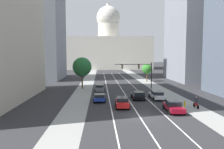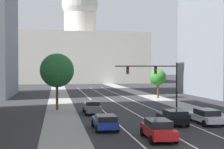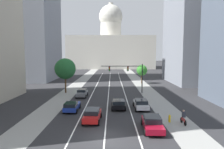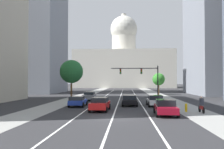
{
  "view_description": "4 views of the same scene",
  "coord_description": "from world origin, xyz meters",
  "px_view_note": "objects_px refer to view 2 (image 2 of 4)",
  "views": [
    {
      "loc": [
        -4.91,
        -26.94,
        7.6
      ],
      "look_at": [
        -1.66,
        33.43,
        2.46
      ],
      "focal_mm": 35.22,
      "sensor_mm": 36.0,
      "label": 1
    },
    {
      "loc": [
        -9.23,
        -18.0,
        5.35
      ],
      "look_at": [
        -0.0,
        34.4,
        4.33
      ],
      "focal_mm": 51.31,
      "sensor_mm": 36.0,
      "label": 2
    },
    {
      "loc": [
        0.71,
        -19.7,
        8.13
      ],
      "look_at": [
        0.72,
        35.63,
        2.7
      ],
      "focal_mm": 33.35,
      "sensor_mm": 36.0,
      "label": 3
    },
    {
      "loc": [
        1.23,
        -22.43,
        3.32
      ],
      "look_at": [
        -1.68,
        28.11,
        4.64
      ],
      "focal_mm": 39.79,
      "sensor_mm": 36.0,
      "label": 4
    }
  ],
  "objects_px": {
    "car_blue": "(105,121)",
    "car_gray": "(92,107)",
    "street_tree_near_left": "(57,70)",
    "traffic_signal_mast": "(157,75)",
    "street_tree_near_right": "(158,77)",
    "car_black": "(173,117)",
    "car_white": "(206,116)",
    "capitol_building": "(80,52)",
    "car_red": "(158,129)"
  },
  "relations": [
    {
      "from": "car_blue",
      "to": "car_gray",
      "type": "bearing_deg",
      "value": 0.18
    },
    {
      "from": "street_tree_near_left",
      "to": "traffic_signal_mast",
      "type": "bearing_deg",
      "value": -1.5
    },
    {
      "from": "street_tree_near_right",
      "to": "car_gray",
      "type": "bearing_deg",
      "value": -127.94
    },
    {
      "from": "street_tree_near_left",
      "to": "street_tree_near_right",
      "type": "bearing_deg",
      "value": 37.21
    },
    {
      "from": "car_black",
      "to": "street_tree_near_left",
      "type": "distance_m",
      "value": 17.44
    },
    {
      "from": "car_white",
      "to": "traffic_signal_mast",
      "type": "distance_m",
      "value": 13.19
    },
    {
      "from": "street_tree_near_right",
      "to": "street_tree_near_left",
      "type": "bearing_deg",
      "value": -142.79
    },
    {
      "from": "street_tree_near_left",
      "to": "car_black",
      "type": "bearing_deg",
      "value": -50.49
    },
    {
      "from": "car_white",
      "to": "car_black",
      "type": "bearing_deg",
      "value": 90.96
    },
    {
      "from": "car_blue",
      "to": "traffic_signal_mast",
      "type": "height_order",
      "value": "traffic_signal_mast"
    },
    {
      "from": "car_blue",
      "to": "car_black",
      "type": "relative_size",
      "value": 1.02
    },
    {
      "from": "car_blue",
      "to": "street_tree_near_left",
      "type": "height_order",
      "value": "street_tree_near_left"
    },
    {
      "from": "street_tree_near_right",
      "to": "street_tree_near_left",
      "type": "relative_size",
      "value": 0.72
    },
    {
      "from": "capitol_building",
      "to": "car_red",
      "type": "distance_m",
      "value": 101.03
    },
    {
      "from": "car_red",
      "to": "street_tree_near_left",
      "type": "distance_m",
      "value": 20.61
    },
    {
      "from": "capitol_building",
      "to": "street_tree_near_right",
      "type": "bearing_deg",
      "value": -82.5
    },
    {
      "from": "car_red",
      "to": "car_white",
      "type": "distance_m",
      "value": 8.85
    },
    {
      "from": "car_white",
      "to": "street_tree_near_left",
      "type": "height_order",
      "value": "street_tree_near_left"
    },
    {
      "from": "car_blue",
      "to": "street_tree_near_left",
      "type": "bearing_deg",
      "value": 15.97
    },
    {
      "from": "car_gray",
      "to": "street_tree_near_left",
      "type": "bearing_deg",
      "value": 43.7
    },
    {
      "from": "car_black",
      "to": "street_tree_near_left",
      "type": "height_order",
      "value": "street_tree_near_left"
    },
    {
      "from": "car_gray",
      "to": "car_white",
      "type": "relative_size",
      "value": 0.89
    },
    {
      "from": "capitol_building",
      "to": "traffic_signal_mast",
      "type": "relative_size",
      "value": 5.58
    },
    {
      "from": "capitol_building",
      "to": "traffic_signal_mast",
      "type": "bearing_deg",
      "value": -87.1
    },
    {
      "from": "car_black",
      "to": "car_red",
      "type": "bearing_deg",
      "value": 149.98
    },
    {
      "from": "car_black",
      "to": "street_tree_near_right",
      "type": "relative_size",
      "value": 0.79
    },
    {
      "from": "car_black",
      "to": "car_white",
      "type": "distance_m",
      "value": 3.36
    },
    {
      "from": "street_tree_near_right",
      "to": "car_white",
      "type": "bearing_deg",
      "value": -98.37
    },
    {
      "from": "car_blue",
      "to": "car_white",
      "type": "distance_m",
      "value": 10.15
    },
    {
      "from": "car_gray",
      "to": "car_red",
      "type": "distance_m",
      "value": 14.89
    },
    {
      "from": "traffic_signal_mast",
      "to": "car_white",
      "type": "bearing_deg",
      "value": -86.06
    },
    {
      "from": "car_white",
      "to": "street_tree_near_left",
      "type": "xyz_separation_m",
      "value": [
        -14.11,
        12.98,
        4.32
      ]
    },
    {
      "from": "traffic_signal_mast",
      "to": "street_tree_near_right",
      "type": "distance_m",
      "value": 14.86
    },
    {
      "from": "car_blue",
      "to": "car_black",
      "type": "height_order",
      "value": "car_black"
    },
    {
      "from": "car_red",
      "to": "car_white",
      "type": "xyz_separation_m",
      "value": [
        6.71,
        5.77,
        -0.04
      ]
    },
    {
      "from": "car_red",
      "to": "street_tree_near_left",
      "type": "height_order",
      "value": "street_tree_near_left"
    },
    {
      "from": "car_black",
      "to": "traffic_signal_mast",
      "type": "bearing_deg",
      "value": -10.69
    },
    {
      "from": "car_red",
      "to": "street_tree_near_left",
      "type": "relative_size",
      "value": 0.6
    },
    {
      "from": "car_blue",
      "to": "car_gray",
      "type": "xyz_separation_m",
      "value": [
        0.0,
        10.07,
        0.06
      ]
    },
    {
      "from": "car_gray",
      "to": "car_black",
      "type": "bearing_deg",
      "value": -142.61
    },
    {
      "from": "car_blue",
      "to": "street_tree_near_right",
      "type": "relative_size",
      "value": 0.8
    },
    {
      "from": "car_gray",
      "to": "street_tree_near_right",
      "type": "relative_size",
      "value": 0.81
    },
    {
      "from": "capitol_building",
      "to": "car_red",
      "type": "relative_size",
      "value": 11.02
    },
    {
      "from": "capitol_building",
      "to": "car_gray",
      "type": "bearing_deg",
      "value": -93.35
    },
    {
      "from": "car_white",
      "to": "street_tree_near_left",
      "type": "relative_size",
      "value": 0.65
    },
    {
      "from": "car_white",
      "to": "traffic_signal_mast",
      "type": "height_order",
      "value": "traffic_signal_mast"
    },
    {
      "from": "car_gray",
      "to": "street_tree_near_right",
      "type": "xyz_separation_m",
      "value": [
        13.99,
        17.94,
        2.92
      ]
    },
    {
      "from": "car_black",
      "to": "traffic_signal_mast",
      "type": "height_order",
      "value": "traffic_signal_mast"
    },
    {
      "from": "capitol_building",
      "to": "car_red",
      "type": "bearing_deg",
      "value": -90.96
    },
    {
      "from": "car_white",
      "to": "capitol_building",
      "type": "bearing_deg",
      "value": 2.93
    }
  ]
}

